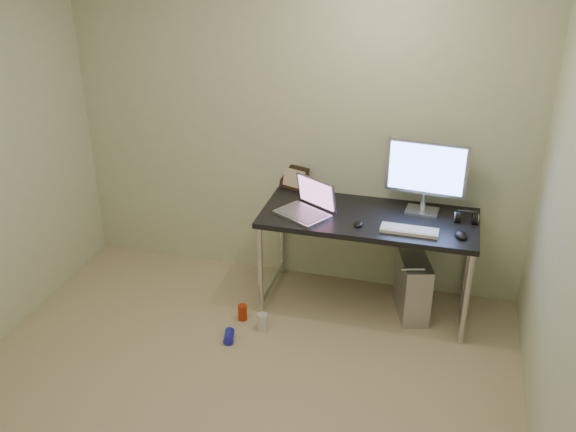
# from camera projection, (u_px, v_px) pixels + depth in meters

# --- Properties ---
(floor) EXTENTS (3.50, 3.50, 0.00)m
(floor) POSITION_uv_depth(u_px,v_px,m) (221.00, 419.00, 3.79)
(floor) COLOR tan
(floor) RESTS_ON ground
(wall_back) EXTENTS (3.50, 0.02, 2.50)m
(wall_back) POSITION_uv_depth(u_px,v_px,m) (296.00, 127.00, 4.76)
(wall_back) COLOR beige
(wall_back) RESTS_ON ground
(desk) EXTENTS (1.53, 0.67, 0.75)m
(desk) POSITION_uv_depth(u_px,v_px,m) (368.00, 226.00, 4.58)
(desk) COLOR black
(desk) RESTS_ON ground
(tower_computer) EXTENTS (0.31, 0.47, 0.48)m
(tower_computer) POSITION_uv_depth(u_px,v_px,m) (412.00, 286.00, 4.69)
(tower_computer) COLOR silver
(tower_computer) RESTS_ON ground
(cable_a) EXTENTS (0.01, 0.16, 0.69)m
(cable_a) POSITION_uv_depth(u_px,v_px,m) (411.00, 246.00, 4.87)
(cable_a) COLOR black
(cable_a) RESTS_ON ground
(cable_b) EXTENTS (0.02, 0.11, 0.71)m
(cable_b) POSITION_uv_depth(u_px,v_px,m) (423.00, 251.00, 4.84)
(cable_b) COLOR black
(cable_b) RESTS_ON ground
(can_red) EXTENTS (0.07, 0.07, 0.12)m
(can_red) POSITION_uv_depth(u_px,v_px,m) (243.00, 312.00, 4.67)
(can_red) COLOR #AE2D0B
(can_red) RESTS_ON ground
(can_white) EXTENTS (0.09, 0.09, 0.13)m
(can_white) POSITION_uv_depth(u_px,v_px,m) (262.00, 322.00, 4.56)
(can_white) COLOR silver
(can_white) RESTS_ON ground
(can_blue) EXTENTS (0.10, 0.14, 0.07)m
(can_blue) POSITION_uv_depth(u_px,v_px,m) (229.00, 336.00, 4.46)
(can_blue) COLOR #1E20BE
(can_blue) RESTS_ON ground
(laptop) EXTENTS (0.46, 0.43, 0.25)m
(laptop) POSITION_uv_depth(u_px,v_px,m) (308.00, 206.00, 4.56)
(laptop) COLOR silver
(laptop) RESTS_ON desk
(monitor) EXTENTS (0.57, 0.19, 0.53)m
(monitor) POSITION_uv_depth(u_px,v_px,m) (426.00, 171.00, 4.47)
(monitor) COLOR silver
(monitor) RESTS_ON desk
(keyboard) EXTENTS (0.39, 0.13, 0.02)m
(keyboard) POSITION_uv_depth(u_px,v_px,m) (409.00, 230.00, 4.32)
(keyboard) COLOR silver
(keyboard) RESTS_ON desk
(mouse_right) EXTENTS (0.11, 0.14, 0.04)m
(mouse_right) POSITION_uv_depth(u_px,v_px,m) (461.00, 234.00, 4.25)
(mouse_right) COLOR black
(mouse_right) RESTS_ON desk
(mouse_left) EXTENTS (0.07, 0.10, 0.03)m
(mouse_left) POSITION_uv_depth(u_px,v_px,m) (359.00, 223.00, 4.41)
(mouse_left) COLOR black
(mouse_left) RESTS_ON desk
(headphones) EXTENTS (0.15, 0.10, 0.10)m
(headphones) POSITION_uv_depth(u_px,v_px,m) (466.00, 218.00, 4.45)
(headphones) COLOR black
(headphones) RESTS_ON desk
(picture_frame) EXTENTS (0.26, 0.15, 0.20)m
(picture_frame) POSITION_uv_depth(u_px,v_px,m) (294.00, 178.00, 4.92)
(picture_frame) COLOR black
(picture_frame) RESTS_ON desk
(webcam) EXTENTS (0.04, 0.03, 0.11)m
(webcam) POSITION_uv_depth(u_px,v_px,m) (320.00, 184.00, 4.86)
(webcam) COLOR silver
(webcam) RESTS_ON desk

